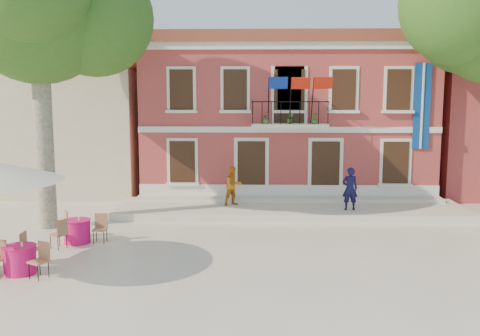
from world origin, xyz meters
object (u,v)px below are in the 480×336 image
at_px(plane_tree_west, 37,9).
at_px(pedestrian_orange, 233,186).
at_px(cafe_table_3, 77,230).
at_px(pedestrian_navy, 350,189).
at_px(cafe_table_1, 20,258).

bearing_deg(plane_tree_west, pedestrian_orange, 21.86).
bearing_deg(cafe_table_3, pedestrian_navy, 22.45).
relative_size(pedestrian_orange, cafe_table_1, 0.86).
relative_size(pedestrian_navy, cafe_table_3, 0.90).
relative_size(plane_tree_west, pedestrian_orange, 6.53).
distance_m(pedestrian_navy, cafe_table_1, 12.24).
relative_size(pedestrian_navy, cafe_table_1, 0.90).
height_order(pedestrian_navy, pedestrian_orange, pedestrian_navy).
height_order(pedestrian_navy, cafe_table_1, pedestrian_navy).
distance_m(pedestrian_orange, cafe_table_1, 9.45).
bearing_deg(pedestrian_orange, cafe_table_3, -167.83).
height_order(cafe_table_1, cafe_table_3, same).
bearing_deg(plane_tree_west, cafe_table_3, -49.05).
distance_m(plane_tree_west, cafe_table_1, 8.95).
relative_size(cafe_table_1, cafe_table_3, 1.00).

